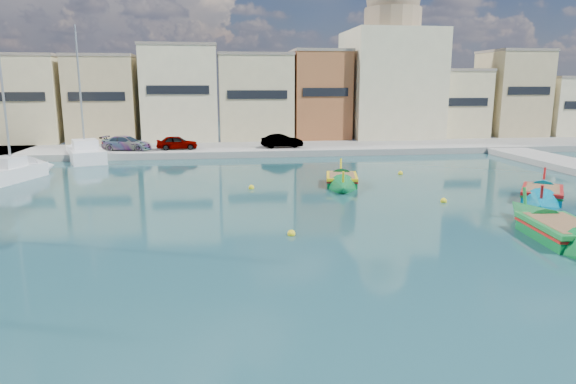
{
  "coord_description": "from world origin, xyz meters",
  "views": [
    {
      "loc": [
        -10.04,
        -18.55,
        6.62
      ],
      "look_at": [
        -6.65,
        6.0,
        1.4
      ],
      "focal_mm": 32.0,
      "sensor_mm": 36.0,
      "label": 1
    }
  ],
  "objects_px": {
    "yacht_north": "(83,153)",
    "yacht_midnorth": "(25,171)",
    "luzzu_green": "(342,181)",
    "church_block": "(391,68)",
    "luzzu_blue_south": "(562,234)",
    "luzzu_cyan_mid": "(542,196)"
  },
  "relations": [
    {
      "from": "luzzu_cyan_mid",
      "to": "yacht_midnorth",
      "type": "height_order",
      "value": "yacht_midnorth"
    },
    {
      "from": "luzzu_blue_south",
      "to": "yacht_north",
      "type": "distance_m",
      "value": 39.67
    },
    {
      "from": "luzzu_cyan_mid",
      "to": "luzzu_blue_south",
      "type": "bearing_deg",
      "value": -118.35
    },
    {
      "from": "church_block",
      "to": "luzzu_cyan_mid",
      "type": "height_order",
      "value": "church_block"
    },
    {
      "from": "yacht_north",
      "to": "luzzu_green",
      "type": "bearing_deg",
      "value": -37.79
    },
    {
      "from": "luzzu_cyan_mid",
      "to": "luzzu_green",
      "type": "relative_size",
      "value": 1.07
    },
    {
      "from": "church_block",
      "to": "luzzu_blue_south",
      "type": "bearing_deg",
      "value": -97.87
    },
    {
      "from": "luzzu_blue_south",
      "to": "yacht_midnorth",
      "type": "xyz_separation_m",
      "value": [
        -28.61,
        19.68,
        0.15
      ]
    },
    {
      "from": "yacht_north",
      "to": "yacht_midnorth",
      "type": "distance_m",
      "value": 9.73
    },
    {
      "from": "yacht_north",
      "to": "yacht_midnorth",
      "type": "relative_size",
      "value": 1.11
    },
    {
      "from": "church_block",
      "to": "yacht_midnorth",
      "type": "height_order",
      "value": "church_block"
    },
    {
      "from": "church_block",
      "to": "yacht_north",
      "type": "bearing_deg",
      "value": -162.97
    },
    {
      "from": "yacht_north",
      "to": "yacht_midnorth",
      "type": "bearing_deg",
      "value": -100.7
    },
    {
      "from": "yacht_midnorth",
      "to": "luzzu_cyan_mid",
      "type": "bearing_deg",
      "value": -20.81
    },
    {
      "from": "luzzu_green",
      "to": "luzzu_blue_south",
      "type": "distance_m",
      "value": 14.93
    },
    {
      "from": "yacht_midnorth",
      "to": "luzzu_green",
      "type": "bearing_deg",
      "value": -15.67
    },
    {
      "from": "church_block",
      "to": "yacht_midnorth",
      "type": "distance_m",
      "value": 39.97
    },
    {
      "from": "luzzu_green",
      "to": "yacht_midnorth",
      "type": "height_order",
      "value": "yacht_midnorth"
    },
    {
      "from": "luzzu_cyan_mid",
      "to": "luzzu_blue_south",
      "type": "height_order",
      "value": "luzzu_blue_south"
    },
    {
      "from": "yacht_midnorth",
      "to": "luzzu_blue_south",
      "type": "bearing_deg",
      "value": -34.53
    },
    {
      "from": "luzzu_green",
      "to": "yacht_midnorth",
      "type": "bearing_deg",
      "value": 164.33
    },
    {
      "from": "church_block",
      "to": "luzzu_green",
      "type": "height_order",
      "value": "church_block"
    }
  ]
}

